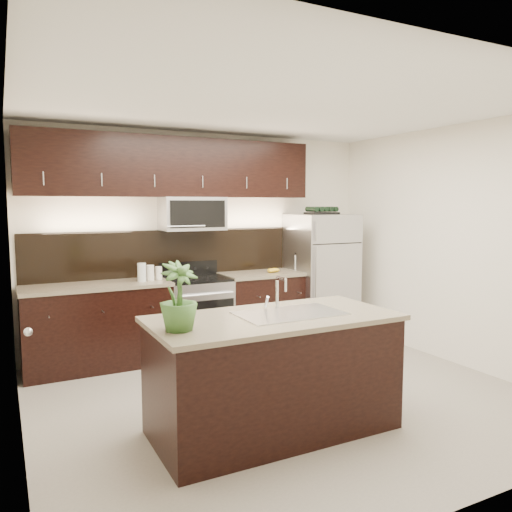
# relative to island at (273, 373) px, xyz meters

# --- Properties ---
(ground) EXTENTS (4.50, 4.50, 0.00)m
(ground) POSITION_rel_island_xyz_m (0.44, 0.57, -0.47)
(ground) COLOR gray
(ground) RESTS_ON ground
(room_walls) EXTENTS (4.52, 4.02, 2.71)m
(room_walls) POSITION_rel_island_xyz_m (0.33, 0.53, 1.22)
(room_walls) COLOR silver
(room_walls) RESTS_ON ground
(counter_run) EXTENTS (3.51, 0.65, 0.94)m
(counter_run) POSITION_rel_island_xyz_m (-0.02, 2.26, -0.00)
(counter_run) COLOR black
(counter_run) RESTS_ON ground
(upper_fixtures) EXTENTS (3.49, 0.40, 1.66)m
(upper_fixtures) POSITION_rel_island_xyz_m (0.01, 2.40, 1.67)
(upper_fixtures) COLOR black
(upper_fixtures) RESTS_ON counter_run
(island) EXTENTS (1.96, 0.96, 0.94)m
(island) POSITION_rel_island_xyz_m (0.00, 0.00, 0.00)
(island) COLOR black
(island) RESTS_ON ground
(sink_faucet) EXTENTS (0.84, 0.50, 0.28)m
(sink_faucet) POSITION_rel_island_xyz_m (0.15, 0.01, 0.48)
(sink_faucet) COLOR silver
(sink_faucet) RESTS_ON island
(refrigerator) EXTENTS (0.81, 0.73, 1.68)m
(refrigerator) POSITION_rel_island_xyz_m (1.97, 2.20, 0.37)
(refrigerator) COLOR #B2B2B7
(refrigerator) RESTS_ON ground
(wine_rack) EXTENTS (0.41, 0.26, 0.10)m
(wine_rack) POSITION_rel_island_xyz_m (1.97, 2.20, 1.25)
(wine_rack) COLOR black
(wine_rack) RESTS_ON refrigerator
(plant) EXTENTS (0.33, 0.33, 0.48)m
(plant) POSITION_rel_island_xyz_m (-0.81, -0.10, 0.71)
(plant) COLOR #355E25
(plant) RESTS_ON island
(canisters) EXTENTS (0.31, 0.16, 0.21)m
(canisters) POSITION_rel_island_xyz_m (-0.40, 2.23, 0.56)
(canisters) COLOR silver
(canisters) RESTS_ON counter_run
(french_press) EXTENTS (0.11, 0.11, 0.31)m
(french_press) POSITION_rel_island_xyz_m (1.61, 2.21, 0.58)
(french_press) COLOR silver
(french_press) RESTS_ON counter_run
(bananas) EXTENTS (0.22, 0.19, 0.06)m
(bananas) POSITION_rel_island_xyz_m (1.16, 2.18, 0.50)
(bananas) COLOR yellow
(bananas) RESTS_ON counter_run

